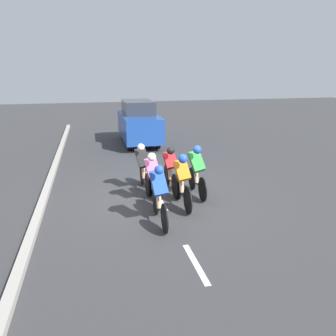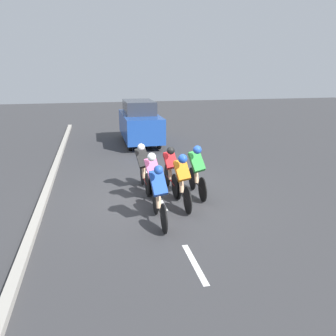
% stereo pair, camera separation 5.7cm
% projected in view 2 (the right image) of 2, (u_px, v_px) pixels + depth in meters
% --- Properties ---
extents(ground_plane, '(60.00, 60.00, 0.00)m').
position_uv_depth(ground_plane, '(160.00, 199.00, 9.36)').
color(ground_plane, '#38383A').
extents(lane_stripe_near, '(0.12, 1.40, 0.01)m').
position_uv_depth(lane_stripe_near, '(195.00, 263.00, 6.22)').
color(lane_stripe_near, white).
rests_on(lane_stripe_near, ground).
extents(lane_stripe_mid, '(0.12, 1.40, 0.01)m').
position_uv_depth(lane_stripe_mid, '(161.00, 201.00, 9.21)').
color(lane_stripe_mid, white).
rests_on(lane_stripe_mid, ground).
extents(lane_stripe_far, '(0.12, 1.40, 0.01)m').
position_uv_depth(lane_stripe_far, '(143.00, 169.00, 12.20)').
color(lane_stripe_far, white).
rests_on(lane_stripe_far, ground).
extents(curb, '(0.20, 27.14, 0.14)m').
position_uv_depth(curb, '(40.00, 209.00, 8.51)').
color(curb, '#A8A399').
rests_on(curb, ground).
extents(cyclist_green, '(0.44, 1.68, 1.57)m').
position_uv_depth(cyclist_green, '(197.00, 169.00, 9.32)').
color(cyclist_green, black).
rests_on(cyclist_green, ground).
extents(cyclist_pink, '(0.43, 1.73, 1.50)m').
position_uv_depth(cyclist_pink, '(153.00, 176.00, 8.82)').
color(cyclist_pink, black).
rests_on(cyclist_pink, ground).
extents(cyclist_black, '(0.44, 1.66, 1.52)m').
position_uv_depth(cyclist_black, '(143.00, 166.00, 9.77)').
color(cyclist_black, black).
rests_on(cyclist_black, ground).
extents(cyclist_red, '(0.40, 1.73, 1.46)m').
position_uv_depth(cyclist_red, '(171.00, 168.00, 9.62)').
color(cyclist_red, black).
rests_on(cyclist_red, ground).
extents(cyclist_blue, '(0.39, 1.74, 1.54)m').
position_uv_depth(cyclist_blue, '(159.00, 193.00, 7.60)').
color(cyclist_blue, black).
rests_on(cyclist_blue, ground).
extents(cyclist_orange, '(0.41, 1.73, 1.53)m').
position_uv_depth(cyclist_orange, '(182.00, 179.00, 8.55)').
color(cyclist_orange, black).
rests_on(cyclist_orange, ground).
extents(support_car, '(1.70, 4.24, 2.10)m').
position_uv_depth(support_car, '(140.00, 122.00, 16.13)').
color(support_car, black).
rests_on(support_car, ground).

